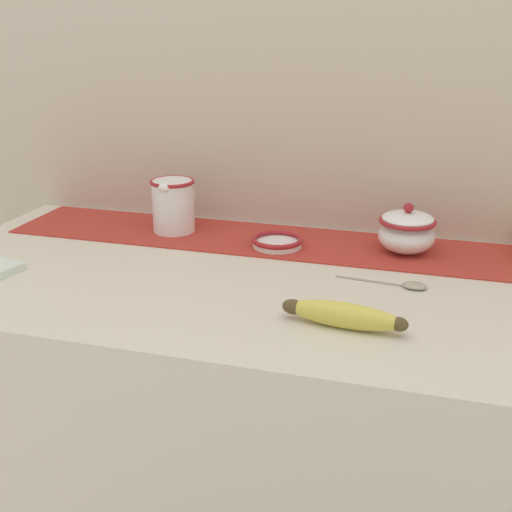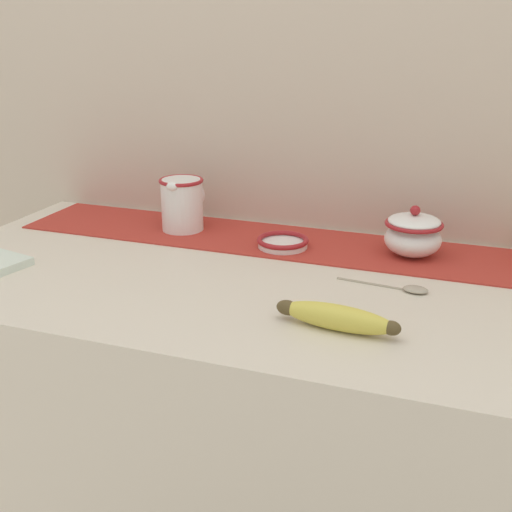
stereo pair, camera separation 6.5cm
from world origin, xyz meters
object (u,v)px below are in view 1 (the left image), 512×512
banana (343,315)px  spoon (410,285)px  cream_pitcher (173,204)px  sugar_bowl (407,231)px  small_dish (277,242)px

banana → spoon: banana is taller
spoon → cream_pitcher: bearing=166.9°
cream_pitcher → banana: (0.43, -0.36, -0.04)m
sugar_bowl → small_dish: 0.26m
cream_pitcher → spoon: (0.52, -0.18, -0.06)m
cream_pitcher → spoon: 0.55m
small_dish → spoon: (0.28, -0.14, -0.01)m
sugar_bowl → banana: (-0.07, -0.36, -0.03)m
cream_pitcher → sugar_bowl: cream_pitcher is taller
banana → spoon: size_ratio=1.20×
banana → small_dish: bearing=120.0°
cream_pitcher → spoon: size_ratio=0.72×
banana → spoon: 0.21m
cream_pitcher → sugar_bowl: bearing=-0.2°
sugar_bowl → spoon: sugar_bowl is taller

